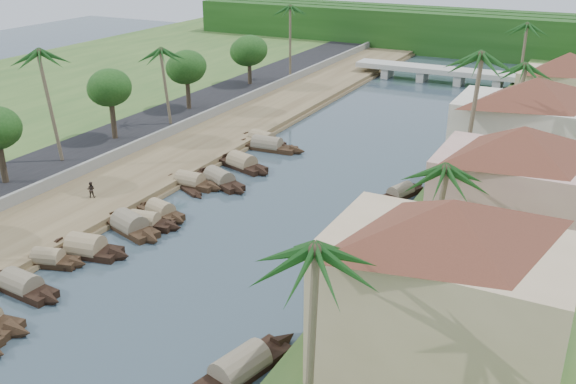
% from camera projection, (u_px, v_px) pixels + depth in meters
% --- Properties ---
extents(ground, '(220.00, 220.00, 0.00)m').
position_uv_depth(ground, '(172.00, 291.00, 44.57)').
color(ground, '#31414A').
rests_on(ground, ground).
extents(left_bank, '(10.00, 180.00, 0.80)m').
position_uv_depth(left_bank, '(163.00, 162.00, 67.59)').
color(left_bank, brown).
rests_on(left_bank, ground).
extents(right_bank, '(16.00, 180.00, 1.20)m').
position_uv_depth(right_bank, '(506.00, 226.00, 52.81)').
color(right_bank, '#2F5421').
rests_on(right_bank, ground).
extents(road, '(8.00, 180.00, 1.40)m').
position_uv_depth(road, '(101.00, 148.00, 71.04)').
color(road, black).
rests_on(road, ground).
extents(retaining_wall, '(0.40, 180.00, 1.10)m').
position_uv_depth(retaining_wall, '(131.00, 148.00, 68.99)').
color(retaining_wall, slate).
rests_on(retaining_wall, left_bank).
extents(treeline, '(120.00, 14.00, 8.00)m').
position_uv_depth(treeline, '(479.00, 34.00, 125.26)').
color(treeline, '#153C10').
rests_on(treeline, ground).
extents(bridge, '(28.00, 4.00, 2.40)m').
position_uv_depth(bridge, '(441.00, 72.00, 103.11)').
color(bridge, '#A9A99E').
rests_on(bridge, ground).
extents(building_near, '(14.85, 14.85, 10.20)m').
position_uv_depth(building_near, '(444.00, 290.00, 32.50)').
color(building_near, '#CAAE87').
rests_on(building_near, right_bank).
extents(building_mid, '(14.11, 14.11, 9.70)m').
position_uv_depth(building_mid, '(515.00, 191.00, 45.33)').
color(building_mid, '#CAA18F').
rests_on(building_mid, right_bank).
extents(building_far, '(15.59, 15.59, 10.20)m').
position_uv_depth(building_far, '(530.00, 133.00, 57.17)').
color(building_far, beige).
rests_on(building_far, right_bank).
extents(building_distant, '(12.62, 12.62, 9.20)m').
position_uv_depth(building_distant, '(563.00, 92.00, 73.38)').
color(building_distant, '#CAAE87').
rests_on(building_distant, right_bank).
extents(sampan_3, '(8.01, 2.25, 2.14)m').
position_uv_depth(sampan_3, '(22.00, 286.00, 44.37)').
color(sampan_3, black).
rests_on(sampan_3, ground).
extents(sampan_4, '(6.40, 3.14, 1.84)m').
position_uv_depth(sampan_4, '(48.00, 260.00, 47.86)').
color(sampan_4, black).
rests_on(sampan_4, ground).
extents(sampan_5, '(7.92, 3.27, 2.43)m').
position_uv_depth(sampan_5, '(86.00, 249.00, 49.43)').
color(sampan_5, black).
rests_on(sampan_5, ground).
extents(sampan_6, '(8.31, 4.20, 2.40)m').
position_uv_depth(sampan_6, '(130.00, 226.00, 53.21)').
color(sampan_6, black).
rests_on(sampan_6, ground).
extents(sampan_7, '(7.23, 2.66, 1.93)m').
position_uv_depth(sampan_7, '(144.00, 222.00, 53.95)').
color(sampan_7, black).
rests_on(sampan_7, ground).
extents(sampan_8, '(6.58, 2.99, 2.02)m').
position_uv_depth(sampan_8, '(161.00, 212.00, 55.89)').
color(sampan_8, black).
rests_on(sampan_8, ground).
extents(sampan_9, '(8.67, 4.99, 2.21)m').
position_uv_depth(sampan_9, '(219.00, 180.00, 62.96)').
color(sampan_9, black).
rests_on(sampan_9, ground).
extents(sampan_10, '(7.55, 1.88, 2.10)m').
position_uv_depth(sampan_10, '(190.00, 182.00, 62.34)').
color(sampan_10, black).
rests_on(sampan_10, ground).
extents(sampan_11, '(8.47, 4.26, 2.37)m').
position_uv_depth(sampan_11, '(242.00, 164.00, 67.11)').
color(sampan_11, black).
rests_on(sampan_11, ground).
extents(sampan_12, '(9.67, 2.36, 2.27)m').
position_uv_depth(sampan_12, '(267.00, 146.00, 72.57)').
color(sampan_12, black).
rests_on(sampan_12, ground).
extents(sampan_13, '(8.42, 3.50, 2.25)m').
position_uv_depth(sampan_13, '(262.00, 140.00, 74.44)').
color(sampan_13, black).
rests_on(sampan_13, ground).
extents(sampan_14, '(4.04, 9.67, 2.29)m').
position_uv_depth(sampan_14, '(240.00, 369.00, 36.04)').
color(sampan_14, black).
rests_on(sampan_14, ground).
extents(sampan_15, '(4.01, 7.55, 2.03)m').
position_uv_depth(sampan_15, '(344.00, 260.00, 47.83)').
color(sampan_15, black).
rests_on(sampan_15, ground).
extents(sampan_16, '(3.61, 7.18, 1.81)m').
position_uv_depth(sampan_16, '(400.00, 193.00, 59.77)').
color(sampan_16, black).
rests_on(sampan_16, ground).
extents(canoe_1, '(4.58, 1.22, 0.73)m').
position_uv_depth(canoe_1, '(51.00, 265.00, 47.82)').
color(canoe_1, black).
rests_on(canoe_1, ground).
extents(canoe_2, '(5.63, 3.40, 0.85)m').
position_uv_depth(canoe_2, '(187.00, 189.00, 61.53)').
color(canoe_2, black).
rests_on(canoe_2, ground).
extents(palm_0, '(3.20, 3.20, 11.76)m').
position_uv_depth(palm_0, '(311.00, 253.00, 26.09)').
color(palm_0, '#6F634A').
rests_on(palm_0, ground).
extents(palm_1, '(3.20, 3.20, 9.99)m').
position_uv_depth(palm_1, '(437.00, 169.00, 39.88)').
color(palm_1, '#6F634A').
rests_on(palm_1, ground).
extents(palm_2, '(3.20, 3.20, 14.66)m').
position_uv_depth(palm_2, '(476.00, 58.00, 49.79)').
color(palm_2, '#6F634A').
rests_on(palm_2, ground).
extents(palm_3, '(3.20, 3.20, 10.97)m').
position_uv_depth(palm_3, '(517.00, 66.00, 64.32)').
color(palm_3, '#6F634A').
rests_on(palm_3, ground).
extents(palm_5, '(3.20, 3.20, 12.50)m').
position_uv_depth(palm_5, '(45.00, 55.00, 61.24)').
color(palm_5, '#6F634A').
rests_on(palm_5, ground).
extents(palm_6, '(3.20, 3.20, 10.35)m').
position_uv_depth(palm_6, '(164.00, 52.00, 74.10)').
color(palm_6, '#6F634A').
rests_on(palm_6, ground).
extents(palm_7, '(3.20, 3.20, 12.34)m').
position_uv_depth(palm_7, '(527.00, 27.00, 80.85)').
color(palm_7, '#6F634A').
rests_on(palm_7, ground).
extents(palm_8, '(3.20, 3.20, 12.38)m').
position_uv_depth(palm_8, '(290.00, 8.00, 96.78)').
color(palm_8, '#6F634A').
rests_on(palm_8, ground).
extents(tree_3, '(4.69, 4.69, 7.67)m').
position_uv_depth(tree_3, '(110.00, 89.00, 69.96)').
color(tree_3, '#473828').
rests_on(tree_3, ground).
extents(tree_4, '(4.93, 4.93, 7.40)m').
position_uv_depth(tree_4, '(187.00, 68.00, 81.86)').
color(tree_4, '#473828').
rests_on(tree_4, ground).
extents(tree_5, '(5.20, 5.20, 7.09)m').
position_uv_depth(tree_5, '(249.00, 51.00, 95.02)').
color(tree_5, '#473828').
rests_on(tree_5, ground).
extents(person_far, '(0.90, 0.82, 1.49)m').
position_uv_depth(person_far, '(91.00, 189.00, 57.64)').
color(person_far, '#2D241F').
rests_on(person_far, left_bank).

